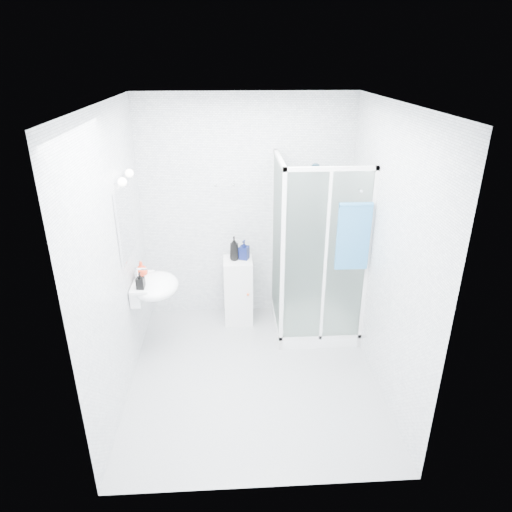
{
  "coord_description": "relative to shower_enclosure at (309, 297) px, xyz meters",
  "views": [
    {
      "loc": [
        -0.19,
        -3.69,
        2.95
      ],
      "look_at": [
        0.05,
        0.35,
        1.15
      ],
      "focal_mm": 32.0,
      "sensor_mm": 36.0,
      "label": 1
    }
  ],
  "objects": [
    {
      "name": "mirror",
      "position": [
        -1.85,
        -0.32,
        1.05
      ],
      "size": [
        0.02,
        0.6,
        0.7
      ],
      "primitive_type": "cube",
      "color": "white",
      "rests_on": "room"
    },
    {
      "name": "storage_cabinet",
      "position": [
        -0.79,
        0.28,
        -0.05
      ],
      "size": [
        0.33,
        0.36,
        0.8
      ],
      "rotation": [
        0.0,
        0.0,
        0.0
      ],
      "color": "white",
      "rests_on": "ground"
    },
    {
      "name": "soap_dispenser_black",
      "position": [
        -1.74,
        -0.48,
        0.5
      ],
      "size": [
        0.08,
        0.09,
        0.17
      ],
      "primitive_type": "imported",
      "rotation": [
        0.0,
        0.0,
        -0.11
      ],
      "color": "black",
      "rests_on": "wall_basin"
    },
    {
      "name": "wall_basin",
      "position": [
        -1.66,
        -0.32,
        0.35
      ],
      "size": [
        0.46,
        0.56,
        0.35
      ],
      "color": "white",
      "rests_on": "ground"
    },
    {
      "name": "room",
      "position": [
        -0.67,
        -0.77,
        0.85
      ],
      "size": [
        2.4,
        2.6,
        2.6
      ],
      "color": "white",
      "rests_on": "ground"
    },
    {
      "name": "vanity_lights",
      "position": [
        -1.8,
        -0.32,
        1.47
      ],
      "size": [
        0.1,
        0.4,
        0.08
      ],
      "color": "silver",
      "rests_on": "room"
    },
    {
      "name": "shampoo_bottle_b",
      "position": [
        -0.71,
        0.31,
        0.46
      ],
      "size": [
        0.14,
        0.14,
        0.23
      ],
      "primitive_type": "imported",
      "rotation": [
        0.0,
        0.0,
        -0.4
      ],
      "color": "#0B1344",
      "rests_on": "storage_cabinet"
    },
    {
      "name": "soap_dispenser_orange",
      "position": [
        -1.78,
        -0.2,
        0.5
      ],
      "size": [
        0.13,
        0.13,
        0.16
      ],
      "primitive_type": "imported",
      "rotation": [
        0.0,
        0.0,
        0.03
      ],
      "color": "red",
      "rests_on": "wall_basin"
    },
    {
      "name": "hand_towel",
      "position": [
        0.33,
        -0.4,
        0.89
      ],
      "size": [
        0.32,
        0.05,
        0.69
      ],
      "color": "teal",
      "rests_on": "shower_enclosure"
    },
    {
      "name": "shower_enclosure",
      "position": [
        0.0,
        0.0,
        0.0
      ],
      "size": [
        0.9,
        0.95,
        2.0
      ],
      "color": "white",
      "rests_on": "ground"
    },
    {
      "name": "wall_hooks",
      "position": [
        -0.92,
        0.49,
        1.17
      ],
      "size": [
        0.23,
        0.06,
        0.03
      ],
      "color": "silver",
      "rests_on": "room"
    },
    {
      "name": "shampoo_bottle_a",
      "position": [
        -0.82,
        0.29,
        0.49
      ],
      "size": [
        0.11,
        0.11,
        0.28
      ],
      "primitive_type": "imported",
      "rotation": [
        0.0,
        0.0,
        -0.01
      ],
      "color": "black",
      "rests_on": "storage_cabinet"
    }
  ]
}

